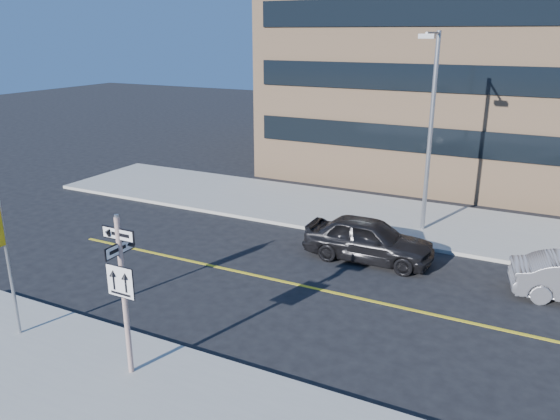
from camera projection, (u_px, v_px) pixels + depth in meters
The scene contains 5 objects.
ground at pixel (192, 330), 15.56m from camera, with size 120.00×120.00×0.00m, color black.
sign_pole at pixel (123, 287), 12.67m from camera, with size 0.92×0.92×4.06m.
parked_car_a at pixel (369, 239), 20.11m from camera, with size 4.77×1.92×1.63m, color black.
streetlight_a at pixel (430, 121), 21.48m from camera, with size 0.55×2.25×8.00m.
building_brick at pixel (454, 16), 33.09m from camera, with size 18.00×18.00×18.00m, color tan.
Camera 1 is at (8.47, -11.10, 8.07)m, focal length 35.00 mm.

